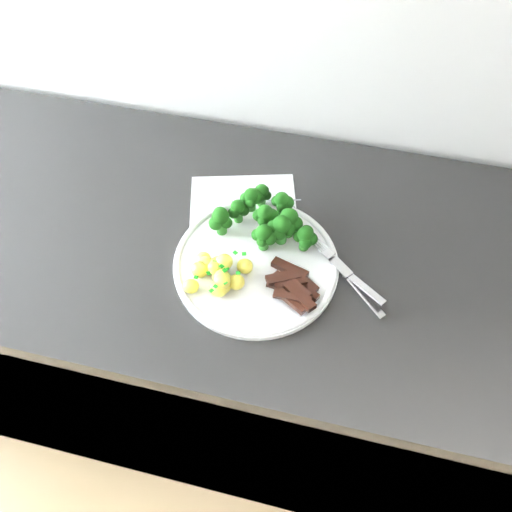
# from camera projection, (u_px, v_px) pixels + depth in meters

# --- Properties ---
(counter) EXTENTS (2.39, 0.60, 0.90)m
(counter) POSITION_uv_depth(u_px,v_px,m) (274.00, 351.00, 1.27)
(counter) COLOR black
(counter) RESTS_ON ground
(recipe_paper) EXTENTS (0.27, 0.33, 0.00)m
(recipe_paper) POSITION_uv_depth(u_px,v_px,m) (244.00, 232.00, 0.92)
(recipe_paper) COLOR white
(recipe_paper) RESTS_ON counter
(plate) EXTENTS (0.29, 0.29, 0.02)m
(plate) POSITION_uv_depth(u_px,v_px,m) (256.00, 263.00, 0.87)
(plate) COLOR white
(plate) RESTS_ON counter
(broccoli) EXTENTS (0.19, 0.14, 0.06)m
(broccoli) POSITION_uv_depth(u_px,v_px,m) (268.00, 218.00, 0.88)
(broccoli) COLOR #21611B
(broccoli) RESTS_ON plate
(potatoes) EXTENTS (0.11, 0.09, 0.04)m
(potatoes) POSITION_uv_depth(u_px,v_px,m) (218.00, 273.00, 0.84)
(potatoes) COLOR #EFE154
(potatoes) RESTS_ON plate
(beef_strips) EXTENTS (0.10, 0.11, 0.03)m
(beef_strips) POSITION_uv_depth(u_px,v_px,m) (292.00, 285.00, 0.83)
(beef_strips) COLOR black
(beef_strips) RESTS_ON plate
(fork) EXTENTS (0.15, 0.12, 0.02)m
(fork) POSITION_uv_depth(u_px,v_px,m) (347.00, 271.00, 0.85)
(fork) COLOR silver
(fork) RESTS_ON plate
(knife) EXTENTS (0.16, 0.15, 0.02)m
(knife) POSITION_uv_depth(u_px,v_px,m) (353.00, 284.00, 0.85)
(knife) COLOR silver
(knife) RESTS_ON plate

